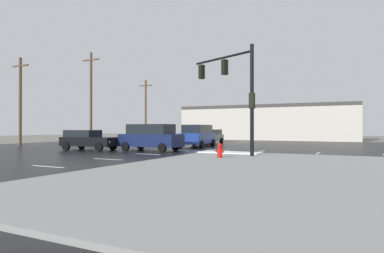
# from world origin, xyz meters

# --- Properties ---
(ground_plane) EXTENTS (120.00, 120.00, 0.00)m
(ground_plane) POSITION_xyz_m (0.00, 0.00, 0.00)
(ground_plane) COLOR slate
(road_asphalt) EXTENTS (44.00, 44.00, 0.02)m
(road_asphalt) POSITION_xyz_m (0.00, 0.00, 0.01)
(road_asphalt) COLOR black
(road_asphalt) RESTS_ON ground_plane
(sidewalk_corner) EXTENTS (18.00, 18.00, 0.14)m
(sidewalk_corner) POSITION_xyz_m (12.00, -12.00, 0.07)
(sidewalk_corner) COLOR gray
(sidewalk_corner) RESTS_ON ground_plane
(snow_strip_curbside) EXTENTS (4.00, 1.60, 0.06)m
(snow_strip_curbside) POSITION_xyz_m (5.00, -4.00, 0.17)
(snow_strip_curbside) COLOR white
(snow_strip_curbside) RESTS_ON sidewalk_corner
(lane_markings) EXTENTS (36.15, 36.15, 0.01)m
(lane_markings) POSITION_xyz_m (1.20, -1.38, 0.02)
(lane_markings) COLOR silver
(lane_markings) RESTS_ON road_asphalt
(traffic_signal_mast) EXTENTS (4.72, 2.37, 6.49)m
(traffic_signal_mast) POSITION_xyz_m (5.75, -5.09, 4.43)
(traffic_signal_mast) COLOR black
(traffic_signal_mast) RESTS_ON sidewalk_corner
(fire_hydrant) EXTENTS (0.48, 0.26, 0.79)m
(fire_hydrant) POSITION_xyz_m (5.71, -7.55, 0.54)
(fire_hydrant) COLOR red
(fire_hydrant) RESTS_ON sidewalk_corner
(strip_building_background) EXTENTS (25.55, 8.00, 5.13)m
(strip_building_background) POSITION_xyz_m (0.14, 26.14, 2.57)
(strip_building_background) COLOR beige
(strip_building_background) RESTS_ON ground_plane
(sedan_black) EXTENTS (4.65, 2.34, 1.58)m
(sedan_black) POSITION_xyz_m (-6.54, -4.68, 0.85)
(sedan_black) COLOR black
(sedan_black) RESTS_ON road_asphalt
(sedan_grey) EXTENTS (2.08, 4.56, 1.58)m
(sedan_grey) POSITION_xyz_m (-2.13, 9.06, 0.85)
(sedan_grey) COLOR slate
(sedan_grey) RESTS_ON road_asphalt
(suv_blue) EXTENTS (2.51, 4.96, 2.03)m
(suv_blue) POSITION_xyz_m (-0.73, 3.11, 1.09)
(suv_blue) COLOR navy
(suv_blue) RESTS_ON road_asphalt
(suv_navy) EXTENTS (4.86, 2.21, 2.03)m
(suv_navy) POSITION_xyz_m (-1.67, -3.16, 1.09)
(suv_navy) COLOR #141E47
(suv_navy) RESTS_ON road_asphalt
(utility_pole_mid) EXTENTS (2.20, 0.28, 8.67)m
(utility_pole_mid) POSITION_xyz_m (-17.23, -2.69, 4.55)
(utility_pole_mid) COLOR brown
(utility_pole_mid) RESTS_ON ground_plane
(utility_pole_far) EXTENTS (2.20, 0.28, 10.09)m
(utility_pole_far) POSITION_xyz_m (-13.95, 3.52, 5.26)
(utility_pole_far) COLOR brown
(utility_pole_far) RESTS_ON ground_plane
(utility_pole_distant) EXTENTS (2.20, 0.28, 8.80)m
(utility_pole_distant) POSITION_xyz_m (-15.56, 16.46, 4.61)
(utility_pole_distant) COLOR brown
(utility_pole_distant) RESTS_ON ground_plane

